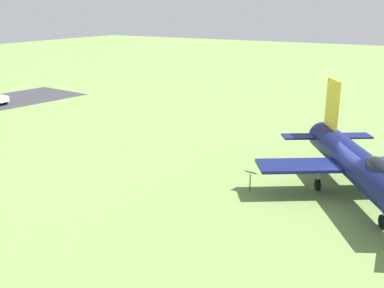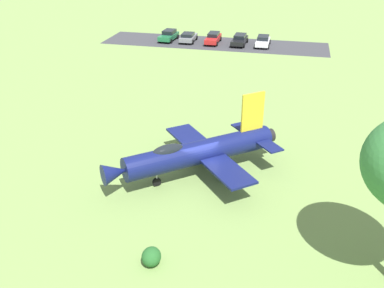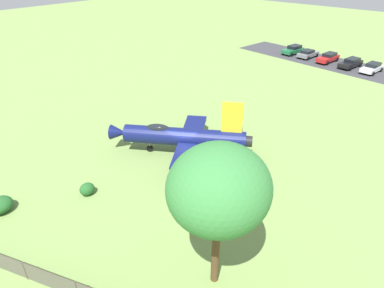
% 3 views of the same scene
% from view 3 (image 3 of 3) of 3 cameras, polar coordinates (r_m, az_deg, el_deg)
% --- Properties ---
extents(ground_plane, '(200.00, 200.00, 0.00)m').
position_cam_3_polar(ground_plane, '(30.79, -1.29, -1.69)').
color(ground_plane, '#75934C').
extents(parking_strip, '(12.01, 33.32, 0.00)m').
position_cam_3_polar(parking_strip, '(61.77, 22.23, 12.78)').
color(parking_strip, '#38383D').
rests_on(parking_strip, ground_plane).
extents(display_jet, '(9.32, 11.86, 5.37)m').
position_cam_3_polar(display_jet, '(29.92, -1.99, 1.33)').
color(display_jet, '#111951').
rests_on(display_jet, ground_plane).
extents(shade_tree, '(5.20, 5.02, 8.69)m').
position_cam_3_polar(shade_tree, '(16.02, 4.59, -7.67)').
color(shade_tree, brown).
rests_on(shade_tree, ground_plane).
extents(shrub_near_fence, '(1.17, 1.01, 0.96)m').
position_cam_3_polar(shrub_near_fence, '(26.92, -17.48, -7.36)').
color(shrub_near_fence, '#235B26').
rests_on(shrub_near_fence, ground_plane).
extents(info_plaque, '(0.63, 0.44, 1.14)m').
position_cam_3_polar(info_plaque, '(34.66, 1.96, 3.79)').
color(info_plaque, '#333333').
rests_on(info_plaque, ground_plane).
extents(parked_car_white, '(4.66, 2.45, 1.39)m').
position_cam_3_polar(parked_car_white, '(59.06, 28.40, 11.41)').
color(parked_car_white, silver).
rests_on(parked_car_white, ground_plane).
extents(parked_car_black, '(4.99, 2.60, 1.42)m').
position_cam_3_polar(parked_car_black, '(60.21, 25.51, 12.42)').
color(parked_car_black, black).
rests_on(parked_car_black, ground_plane).
extents(parked_car_red, '(4.93, 2.38, 1.47)m').
position_cam_3_polar(parked_car_red, '(61.74, 22.25, 13.51)').
color(parked_car_red, red).
rests_on(parked_car_red, ground_plane).
extents(parked_car_gray, '(4.40, 2.49, 1.36)m').
position_cam_3_polar(parked_car_gray, '(63.26, 19.18, 14.39)').
color(parked_car_gray, slate).
rests_on(parked_car_gray, ground_plane).
extents(parked_car_green, '(4.70, 2.70, 1.52)m').
position_cam_3_polar(parked_car_green, '(64.89, 16.93, 15.17)').
color(parked_car_green, '#1E6B3D').
rests_on(parked_car_green, ground_plane).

